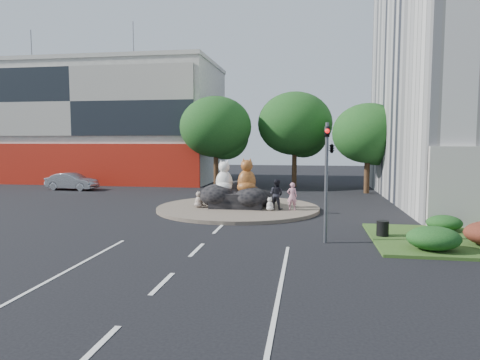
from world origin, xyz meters
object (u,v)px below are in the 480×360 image
object	(u,v)px
cat_white	(224,176)
kitten_calico	(199,199)
pedestrian_pink	(292,196)
pedestrian_dark	(276,194)
kitten_white	(270,204)
parked_car	(72,182)
cat_tabby	(247,175)
litter_bin	(383,228)

from	to	relation	value
cat_white	kitten_calico	xyz separation A→B (m)	(-1.50, -0.46, -1.39)
kitten_calico	pedestrian_pink	distance (m)	5.70
cat_white	kitten_calico	distance (m)	2.10
pedestrian_dark	kitten_calico	bearing A→B (deg)	21.62
pedestrian_pink	pedestrian_dark	size ratio (longest dim) A/B	0.90
kitten_white	parked_car	size ratio (longest dim) A/B	0.18
cat_tabby	pedestrian_dark	distance (m)	2.15
cat_tabby	pedestrian_pink	world-z (taller)	cat_tabby
parked_car	pedestrian_pink	bearing A→B (deg)	-111.52
pedestrian_dark	litter_bin	bearing A→B (deg)	152.05
kitten_white	parked_car	bearing A→B (deg)	134.86
parked_car	kitten_white	bearing A→B (deg)	-113.90
cat_white	parked_car	xyz separation A→B (m)	(-15.22, 8.58, -1.36)
cat_tabby	pedestrian_pink	bearing A→B (deg)	-34.38
cat_white	cat_tabby	distance (m)	1.42
parked_car	litter_bin	bearing A→B (deg)	-118.77
cat_tabby	kitten_calico	world-z (taller)	cat_tabby
cat_white	cat_tabby	world-z (taller)	cat_tabby
parked_car	litter_bin	size ratio (longest dim) A/B	6.76
cat_white	parked_car	world-z (taller)	cat_white
pedestrian_dark	parked_car	distance (m)	20.58
kitten_calico	cat_tabby	bearing A→B (deg)	43.73
kitten_calico	litter_bin	distance (m)	11.58
cat_white	pedestrian_dark	world-z (taller)	cat_white
cat_tabby	kitten_white	size ratio (longest dim) A/B	2.62
kitten_calico	parked_car	size ratio (longest dim) A/B	0.23
kitten_calico	pedestrian_pink	xyz separation A→B (m)	(5.69, -0.23, 0.31)
cat_tabby	litter_bin	size ratio (longest dim) A/B	3.22
cat_white	kitten_calico	bearing A→B (deg)	-165.64
kitten_calico	pedestrian_dark	bearing A→B (deg)	36.41
pedestrian_dark	pedestrian_pink	bearing A→B (deg)	-168.95
kitten_calico	kitten_white	xyz separation A→B (m)	(4.41, -0.57, -0.10)
pedestrian_pink	parked_car	bearing A→B (deg)	-35.88
cat_white	kitten_white	bearing A→B (deg)	-21.94
cat_tabby	pedestrian_dark	xyz separation A→B (m)	(1.83, -0.39, -1.06)
cat_tabby	litter_bin	distance (m)	9.62
kitten_calico	pedestrian_dark	size ratio (longest dim) A/B	0.56
pedestrian_dark	kitten_white	bearing A→B (deg)	79.54
cat_white	pedestrian_pink	xyz separation A→B (m)	(4.18, -0.68, -1.08)
cat_white	pedestrian_dark	xyz separation A→B (m)	(3.25, -0.50, -1.00)
kitten_white	pedestrian_pink	world-z (taller)	pedestrian_pink
kitten_calico	litter_bin	bearing A→B (deg)	5.02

